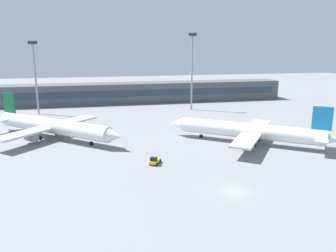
{
  "coord_description": "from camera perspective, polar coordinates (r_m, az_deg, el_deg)",
  "views": [
    {
      "loc": [
        -23.51,
        -52.31,
        25.36
      ],
      "look_at": [
        -3.25,
        40.0,
        3.0
      ],
      "focal_mm": 36.25,
      "sensor_mm": 36.0,
      "label": 1
    }
  ],
  "objects": [
    {
      "name": "airplane_mid",
      "position": [
        99.45,
        -18.66,
        -0.05
      ],
      "size": [
        37.63,
        34.83,
        11.73
      ],
      "color": "silver",
      "rests_on": "ground_plane"
    },
    {
      "name": "airplane_near",
      "position": [
        92.32,
        13.27,
        -0.79
      ],
      "size": [
        38.37,
        30.91,
        11.25
      ],
      "color": "white",
      "rests_on": "ground_plane"
    },
    {
      "name": "floodlight_tower_east",
      "position": [
        137.14,
        -21.44,
        8.34
      ],
      "size": [
        3.2,
        0.8,
        27.19
      ],
      "color": "gray",
      "rests_on": "ground_plane"
    },
    {
      "name": "terminal_building",
      "position": [
        157.73,
        -3.72,
        5.68
      ],
      "size": [
        127.63,
        12.13,
        9.0
      ],
      "color": "#4C5156",
      "rests_on": "ground_plane"
    },
    {
      "name": "ground_plane",
      "position": [
        98.57,
        1.85,
        -1.6
      ],
      "size": [
        400.0,
        400.0,
        0.0
      ],
      "primitive_type": "plane",
      "color": "gray"
    },
    {
      "name": "floodlight_tower_west",
      "position": [
        137.01,
        4.05,
        9.89
      ],
      "size": [
        3.2,
        0.8,
        30.35
      ],
      "color": "gray",
      "rests_on": "ground_plane"
    },
    {
      "name": "baggage_tug_yellow",
      "position": [
        74.89,
        -2.23,
        -5.84
      ],
      "size": [
        3.12,
        3.87,
        1.75
      ],
      "color": "yellow",
      "rests_on": "ground_plane"
    }
  ]
}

